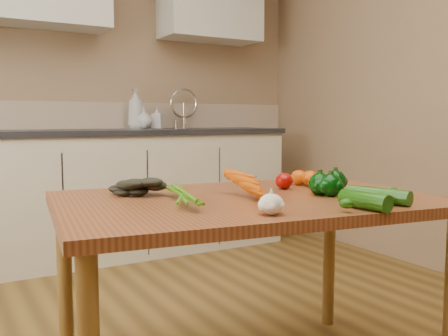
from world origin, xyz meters
name	(u,v)px	position (x,y,z in m)	size (l,w,h in m)	color
room	(200,34)	(0.00, 0.17, 1.25)	(4.04, 5.04, 2.64)	brown
counter_run	(96,193)	(0.21, 2.19, 0.46)	(2.84, 0.64, 1.14)	beige
table	(247,219)	(0.19, 0.20, 0.62)	(1.41, 1.01, 0.70)	brown
soap_bottle_a	(136,109)	(0.57, 2.35, 1.05)	(0.12, 0.12, 0.30)	silver
soap_bottle_b	(157,117)	(0.75, 2.36, 0.99)	(0.08, 0.08, 0.17)	silver
soap_bottle_c	(143,118)	(0.62, 2.33, 0.98)	(0.13, 0.13, 0.17)	silver
carrot_bunch	(229,190)	(0.11, 0.19, 0.73)	(0.24, 0.19, 0.07)	#CF5304
leafy_greens	(138,183)	(-0.12, 0.43, 0.75)	(0.19, 0.17, 0.09)	black
garlic_bulb	(271,204)	(0.08, -0.11, 0.73)	(0.07, 0.07, 0.06)	white
pepper_a	(320,184)	(0.45, 0.11, 0.74)	(0.08, 0.08, 0.08)	black
pepper_b	(335,181)	(0.56, 0.15, 0.74)	(0.08, 0.08, 0.08)	black
pepper_c	(331,185)	(0.47, 0.07, 0.74)	(0.08, 0.08, 0.08)	black
tomato_a	(284,181)	(0.43, 0.30, 0.73)	(0.07, 0.07, 0.06)	#980702
tomato_b	(299,178)	(0.56, 0.36, 0.73)	(0.07, 0.07, 0.06)	#C24404
tomato_c	(311,178)	(0.57, 0.30, 0.73)	(0.07, 0.07, 0.07)	#C24404
zucchini_a	(378,195)	(0.50, -0.12, 0.73)	(0.05, 0.05, 0.22)	#104207
zucchini_b	(365,201)	(0.38, -0.18, 0.73)	(0.05, 0.05, 0.17)	#104207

